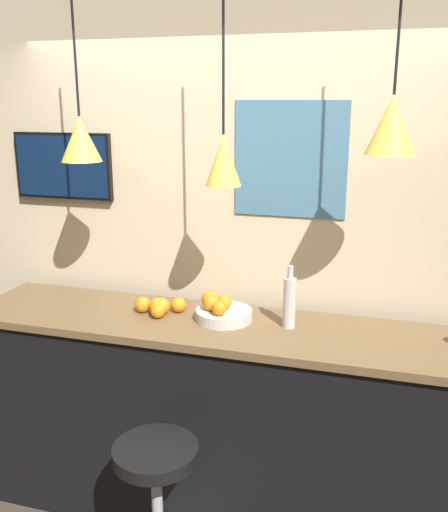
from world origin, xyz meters
The scene contains 11 objects.
back_wall centered at (0.00, 1.07, 1.45)m, with size 8.00×0.06×2.90m.
service_counter centered at (0.00, 0.66, 0.56)m, with size 2.70×0.59×1.11m.
bar_stool centered at (-0.15, 0.11, 0.50)m, with size 0.41×0.41×0.73m.
fruit_bowl centered at (-0.03, 0.70, 1.16)m, with size 0.29×0.29×0.14m.
orange_pile centered at (-0.36, 0.70, 1.15)m, with size 0.26×0.19×0.09m.
juice_bottle centered at (0.32, 0.71, 1.24)m, with size 0.06×0.06×0.31m.
pendant_lamp_left centered at (-0.73, 0.65, 2.00)m, with size 0.20×0.20×0.91m.
pendant_lamp_middle centered at (0.00, 0.65, 1.92)m, with size 0.17×0.17×1.00m.
pendant_lamp_right centered at (0.73, 0.65, 2.09)m, with size 0.21×0.21×0.84m.
mounted_tv centered at (-1.07, 1.01, 1.82)m, with size 0.60×0.04×0.38m.
wall_poster centered at (0.24, 1.03, 1.89)m, with size 0.58×0.01×0.59m.
Camera 1 is at (0.75, -1.88, 2.19)m, focal length 40.00 mm.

